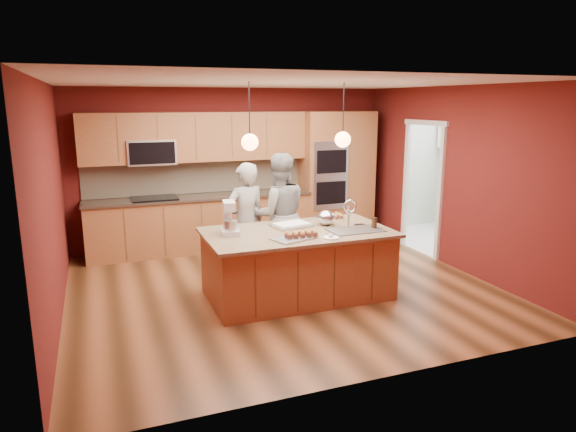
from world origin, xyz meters
name	(u,v)px	position (x,y,z in m)	size (l,w,h in m)	color
floor	(283,288)	(0.00, 0.00, 0.00)	(5.50, 5.50, 0.00)	#422814
ceiling	(282,82)	(0.00, 0.00, 2.70)	(5.50, 5.50, 0.00)	silver
wall_back	(233,167)	(0.00, 2.50, 1.35)	(5.50, 5.50, 0.00)	#561513
wall_front	(383,236)	(0.00, -2.50, 1.35)	(5.50, 5.50, 0.00)	#561513
wall_left	(51,204)	(-2.75, 0.00, 1.35)	(5.00, 5.00, 0.00)	#561513
wall_right	(456,179)	(2.75, 0.00, 1.35)	(5.00, 5.00, 0.00)	#561513
cabinet_run	(198,193)	(-0.68, 2.25, 0.98)	(3.74, 0.64, 2.30)	#98522B
oven_column	(336,176)	(1.85, 2.19, 1.15)	(1.30, 0.62, 2.30)	#98522B
doorway_trim	(422,190)	(2.73, 0.80, 1.05)	(0.08, 1.11, 2.20)	silver
laundry_room	(488,131)	(4.35, 1.20, 1.95)	(2.60, 2.70, 2.70)	silver
pendant_left	(250,142)	(-0.53, -0.32, 2.00)	(0.20, 0.20, 0.80)	black
pendant_right	(343,139)	(0.69, -0.32, 2.00)	(0.20, 0.20, 0.80)	black
island	(299,263)	(0.10, -0.32, 0.44)	(2.35, 1.32, 1.25)	#98522B
person_left	(246,221)	(-0.33, 0.59, 0.83)	(0.60, 0.40, 1.65)	black
person_right	(279,215)	(0.16, 0.59, 0.88)	(0.86, 0.67, 1.77)	gray
stand_mixer	(230,220)	(-0.76, -0.17, 1.04)	(0.27, 0.33, 0.41)	white
sheet_cake	(292,225)	(0.10, -0.08, 0.89)	(0.55, 0.45, 0.05)	silver
cooling_rack	(292,238)	(-0.13, -0.68, 0.88)	(0.45, 0.32, 0.02)	#AFB3B7
mixing_bowl	(326,218)	(0.56, -0.15, 0.96)	(0.24, 0.24, 0.21)	silver
plate	(331,238)	(0.33, -0.80, 0.87)	(0.19, 0.19, 0.01)	white
tumbler	(374,223)	(1.07, -0.53, 0.94)	(0.07, 0.07, 0.14)	#321D0E
phone	(360,224)	(0.98, -0.31, 0.87)	(0.13, 0.07, 0.01)	black
cupcakes_left	(230,227)	(-0.70, 0.05, 0.90)	(0.14, 0.29, 0.06)	#BD7A41
cupcakes_rack	(301,234)	(-0.01, -0.68, 0.92)	(0.41, 0.16, 0.07)	#BD7A41
cupcakes_right	(332,216)	(0.80, 0.18, 0.90)	(0.30, 0.22, 0.07)	#BD7A41
washer	(485,217)	(4.19, 0.93, 0.46)	(0.57, 0.59, 0.92)	white
dryer	(463,209)	(4.21, 1.55, 0.49)	(0.60, 0.62, 0.97)	white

